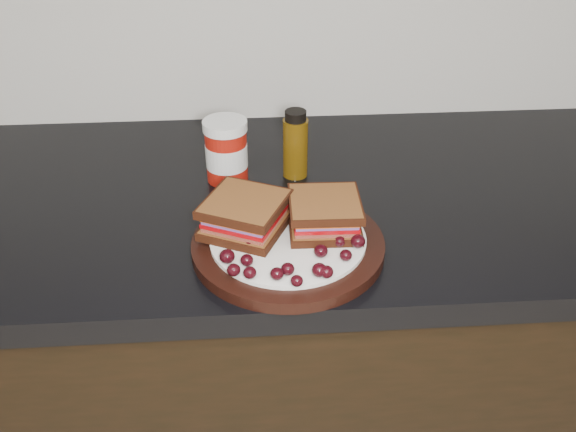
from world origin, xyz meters
name	(u,v)px	position (x,y,z in m)	size (l,w,h in m)	color
base_cabinets	(167,391)	(0.00, 1.70, 0.43)	(3.96, 0.58, 0.86)	black
countertop	(139,207)	(0.00, 1.70, 0.88)	(3.98, 0.60, 0.04)	black
plate	(288,245)	(0.24, 1.53, 0.91)	(0.28, 0.28, 0.02)	black
sandwich_left	(245,215)	(0.18, 1.56, 0.95)	(0.11, 0.11, 0.05)	brown
sandwich_right	(325,214)	(0.29, 1.55, 0.95)	(0.10, 0.10, 0.05)	brown
grape_0	(227,256)	(0.15, 1.48, 0.93)	(0.02, 0.02, 0.02)	black
grape_1	(247,260)	(0.18, 1.47, 0.93)	(0.02, 0.02, 0.02)	black
grape_2	(234,270)	(0.16, 1.45, 0.93)	(0.02, 0.02, 0.02)	black
grape_3	(250,273)	(0.18, 1.44, 0.93)	(0.02, 0.02, 0.02)	black
grape_4	(277,274)	(0.22, 1.44, 0.93)	(0.02, 0.02, 0.02)	black
grape_5	(288,269)	(0.23, 1.45, 0.93)	(0.02, 0.02, 0.02)	black
grape_6	(297,281)	(0.24, 1.42, 0.93)	(0.02, 0.02, 0.02)	black
grape_7	(326,272)	(0.28, 1.44, 0.93)	(0.02, 0.02, 0.02)	black
grape_8	(319,270)	(0.27, 1.44, 0.93)	(0.02, 0.02, 0.02)	black
grape_9	(321,251)	(0.28, 1.48, 0.93)	(0.02, 0.02, 0.02)	black
grape_10	(346,255)	(0.31, 1.47, 0.93)	(0.02, 0.02, 0.02)	black
grape_11	(340,241)	(0.31, 1.51, 0.93)	(0.02, 0.02, 0.02)	black
grape_12	(358,241)	(0.34, 1.50, 0.93)	(0.02, 0.02, 0.02)	black
grape_13	(349,224)	(0.33, 1.55, 0.93)	(0.02, 0.02, 0.02)	black
grape_14	(340,222)	(0.32, 1.55, 0.93)	(0.02, 0.02, 0.02)	black
grape_15	(320,222)	(0.29, 1.56, 0.93)	(0.02, 0.02, 0.02)	black
grape_16	(252,211)	(0.19, 1.59, 0.93)	(0.02, 0.02, 0.02)	black
grape_17	(252,216)	(0.19, 1.58, 0.93)	(0.02, 0.02, 0.02)	black
grape_18	(238,221)	(0.17, 1.57, 0.93)	(0.02, 0.02, 0.02)	black
grape_19	(228,222)	(0.15, 1.57, 0.93)	(0.02, 0.02, 0.02)	black
grape_20	(243,243)	(0.17, 1.51, 0.93)	(0.02, 0.02, 0.01)	black
grape_21	(250,246)	(0.18, 1.51, 0.93)	(0.02, 0.02, 0.01)	black
grape_22	(248,220)	(0.18, 1.57, 0.93)	(0.02, 0.02, 0.02)	black
grape_23	(226,218)	(0.15, 1.58, 0.93)	(0.02, 0.02, 0.02)	black
grape_24	(231,235)	(0.16, 1.53, 0.93)	(0.02, 0.02, 0.02)	black
condiment_jar	(226,151)	(0.15, 1.75, 0.95)	(0.07, 0.07, 0.11)	#99150B
oil_bottle	(295,144)	(0.27, 1.76, 0.96)	(0.04, 0.04, 0.12)	#4B3207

